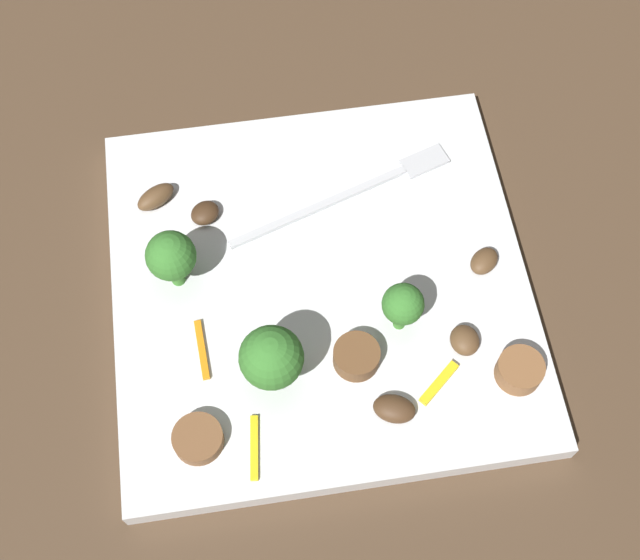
{
  "coord_description": "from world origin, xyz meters",
  "views": [
    {
      "loc": [
        -0.04,
        -0.27,
        0.55
      ],
      "look_at": [
        0.0,
        0.0,
        0.02
      ],
      "focal_mm": 47.56,
      "sensor_mm": 36.0,
      "label": 1
    }
  ],
  "objects_px": {
    "plate": "(320,286)",
    "mushroom_3": "(394,409)",
    "mushroom_4": "(465,340)",
    "pepper_strip_1": "(254,448)",
    "broccoli_floret_0": "(403,305)",
    "mushroom_0": "(205,213)",
    "pepper_strip_0": "(439,383)",
    "pepper_strip_2": "(202,350)",
    "sausage_slice_1": "(198,439)",
    "broccoli_floret_1": "(171,257)",
    "sausage_slice_0": "(356,357)",
    "broccoli_floret_2": "(271,358)",
    "sausage_slice_2": "(520,370)",
    "fork": "(357,191)",
    "mushroom_1": "(484,261)",
    "mushroom_2": "(156,197)"
  },
  "relations": [
    {
      "from": "broccoli_floret_0",
      "to": "sausage_slice_0",
      "type": "xyz_separation_m",
      "value": [
        -0.03,
        -0.02,
        -0.02
      ]
    },
    {
      "from": "fork",
      "to": "sausage_slice_1",
      "type": "relative_size",
      "value": 5.3
    },
    {
      "from": "broccoli_floret_2",
      "to": "mushroom_4",
      "type": "xyz_separation_m",
      "value": [
        0.13,
        0.01,
        -0.03
      ]
    },
    {
      "from": "sausage_slice_2",
      "to": "sausage_slice_1",
      "type": "bearing_deg",
      "value": -176.3
    },
    {
      "from": "mushroom_4",
      "to": "broccoli_floret_2",
      "type": "bearing_deg",
      "value": -177.13
    },
    {
      "from": "plate",
      "to": "mushroom_3",
      "type": "xyz_separation_m",
      "value": [
        0.03,
        -0.1,
        0.02
      ]
    },
    {
      "from": "pepper_strip_2",
      "to": "broccoli_floret_1",
      "type": "bearing_deg",
      "value": 101.75
    },
    {
      "from": "broccoli_floret_2",
      "to": "sausage_slice_2",
      "type": "distance_m",
      "value": 0.17
    },
    {
      "from": "broccoli_floret_2",
      "to": "mushroom_0",
      "type": "distance_m",
      "value": 0.14
    },
    {
      "from": "plate",
      "to": "fork",
      "type": "distance_m",
      "value": 0.08
    },
    {
      "from": "broccoli_floret_0",
      "to": "pepper_strip_1",
      "type": "distance_m",
      "value": 0.13
    },
    {
      "from": "broccoli_floret_2",
      "to": "sausage_slice_0",
      "type": "bearing_deg",
      "value": 5.56
    },
    {
      "from": "sausage_slice_2",
      "to": "pepper_strip_1",
      "type": "xyz_separation_m",
      "value": [
        -0.18,
        -0.02,
        -0.01
      ]
    },
    {
      "from": "fork",
      "to": "pepper_strip_0",
      "type": "relative_size",
      "value": 4.9
    },
    {
      "from": "mushroom_0",
      "to": "pepper_strip_0",
      "type": "relative_size",
      "value": 0.61
    },
    {
      "from": "broccoli_floret_0",
      "to": "broccoli_floret_1",
      "type": "relative_size",
      "value": 0.87
    },
    {
      "from": "broccoli_floret_0",
      "to": "pepper_strip_2",
      "type": "height_order",
      "value": "broccoli_floret_0"
    },
    {
      "from": "mushroom_2",
      "to": "pepper_strip_1",
      "type": "relative_size",
      "value": 0.72
    },
    {
      "from": "plate",
      "to": "pepper_strip_1",
      "type": "xyz_separation_m",
      "value": [
        -0.06,
        -0.11,
        0.01
      ]
    },
    {
      "from": "mushroom_3",
      "to": "pepper_strip_1",
      "type": "height_order",
      "value": "mushroom_3"
    },
    {
      "from": "mushroom_0",
      "to": "pepper_strip_1",
      "type": "relative_size",
      "value": 0.51
    },
    {
      "from": "broccoli_floret_2",
      "to": "mushroom_3",
      "type": "height_order",
      "value": "broccoli_floret_2"
    },
    {
      "from": "plate",
      "to": "pepper_strip_2",
      "type": "bearing_deg",
      "value": -154.71
    },
    {
      "from": "sausage_slice_2",
      "to": "mushroom_1",
      "type": "distance_m",
      "value": 0.08
    },
    {
      "from": "fork",
      "to": "sausage_slice_0",
      "type": "bearing_deg",
      "value": -118.23
    },
    {
      "from": "sausage_slice_0",
      "to": "pepper_strip_2",
      "type": "height_order",
      "value": "sausage_slice_0"
    },
    {
      "from": "sausage_slice_1",
      "to": "pepper_strip_1",
      "type": "bearing_deg",
      "value": -16.1
    },
    {
      "from": "mushroom_4",
      "to": "pepper_strip_1",
      "type": "xyz_separation_m",
      "value": [
        -0.15,
        -0.05,
        -0.01
      ]
    },
    {
      "from": "pepper_strip_0",
      "to": "pepper_strip_1",
      "type": "xyz_separation_m",
      "value": [
        -0.13,
        -0.03,
        -0.0
      ]
    },
    {
      "from": "pepper_strip_0",
      "to": "pepper_strip_1",
      "type": "bearing_deg",
      "value": -168.84
    },
    {
      "from": "pepper_strip_0",
      "to": "pepper_strip_2",
      "type": "bearing_deg",
      "value": 162.79
    },
    {
      "from": "plate",
      "to": "broccoli_floret_1",
      "type": "bearing_deg",
      "value": 171.45
    },
    {
      "from": "mushroom_4",
      "to": "pepper_strip_1",
      "type": "height_order",
      "value": "mushroom_4"
    },
    {
      "from": "broccoli_floret_1",
      "to": "pepper_strip_1",
      "type": "relative_size",
      "value": 1.27
    },
    {
      "from": "broccoli_floret_2",
      "to": "pepper_strip_2",
      "type": "bearing_deg",
      "value": 148.41
    },
    {
      "from": "broccoli_floret_2",
      "to": "mushroom_0",
      "type": "xyz_separation_m",
      "value": [
        -0.03,
        0.13,
        -0.03
      ]
    },
    {
      "from": "broccoli_floret_1",
      "to": "broccoli_floret_2",
      "type": "xyz_separation_m",
      "value": [
        0.06,
        -0.08,
        0.01
      ]
    },
    {
      "from": "mushroom_1",
      "to": "mushroom_4",
      "type": "relative_size",
      "value": 1.05
    },
    {
      "from": "broccoli_floret_1",
      "to": "broccoli_floret_0",
      "type": "bearing_deg",
      "value": -20.98
    },
    {
      "from": "sausage_slice_1",
      "to": "mushroom_4",
      "type": "relative_size",
      "value": 1.47
    },
    {
      "from": "mushroom_3",
      "to": "pepper_strip_2",
      "type": "height_order",
      "value": "mushroom_3"
    },
    {
      "from": "mushroom_3",
      "to": "pepper_strip_1",
      "type": "xyz_separation_m",
      "value": [
        -0.09,
        -0.01,
        -0.0
      ]
    },
    {
      "from": "sausage_slice_0",
      "to": "pepper_strip_2",
      "type": "xyz_separation_m",
      "value": [
        -0.1,
        0.02,
        -0.01
      ]
    },
    {
      "from": "sausage_slice_1",
      "to": "mushroom_3",
      "type": "bearing_deg",
      "value": 0.31
    },
    {
      "from": "mushroom_1",
      "to": "pepper_strip_1",
      "type": "xyz_separation_m",
      "value": [
        -0.18,
        -0.11,
        -0.0
      ]
    },
    {
      "from": "mushroom_4",
      "to": "pepper_strip_2",
      "type": "bearing_deg",
      "value": 172.99
    },
    {
      "from": "broccoli_floret_1",
      "to": "broccoli_floret_2",
      "type": "distance_m",
      "value": 0.1
    },
    {
      "from": "pepper_strip_1",
      "to": "pepper_strip_2",
      "type": "relative_size",
      "value": 0.98
    },
    {
      "from": "sausage_slice_2",
      "to": "mushroom_0",
      "type": "relative_size",
      "value": 1.45
    },
    {
      "from": "broccoli_floret_0",
      "to": "mushroom_4",
      "type": "xyz_separation_m",
      "value": [
        0.04,
        -0.02,
        -0.02
      ]
    }
  ]
}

